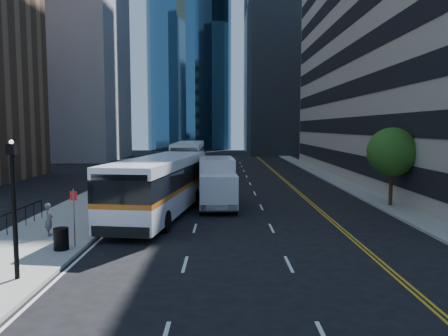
# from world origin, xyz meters

# --- Properties ---
(ground) EXTENTS (160.00, 160.00, 0.00)m
(ground) POSITION_xyz_m (0.00, 0.00, 0.00)
(ground) COLOR black
(ground) RESTS_ON ground
(sidewalk_west) EXTENTS (5.00, 90.00, 0.15)m
(sidewalk_west) POSITION_xyz_m (-10.50, 25.00, 0.07)
(sidewalk_west) COLOR gray
(sidewalk_west) RESTS_ON ground
(sidewalk_east) EXTENTS (2.00, 90.00, 0.15)m
(sidewalk_east) POSITION_xyz_m (9.00, 25.00, 0.07)
(sidewalk_east) COLOR gray
(sidewalk_east) RESTS_ON ground
(office_tower_north) EXTENTS (30.00, 28.00, 60.00)m
(office_tower_north) POSITION_xyz_m (18.00, 72.00, 30.00)
(office_tower_north) COLOR gray
(office_tower_north) RESTS_ON ground
(midrise_west) EXTENTS (18.00, 18.00, 35.00)m
(midrise_west) POSITION_xyz_m (-28.00, 52.00, 17.50)
(midrise_west) COLOR gray
(midrise_west) RESTS_ON ground
(street_tree) EXTENTS (3.20, 3.20, 5.10)m
(street_tree) POSITION_xyz_m (9.00, 8.00, 3.64)
(street_tree) COLOR #332114
(street_tree) RESTS_ON sidewalk_east
(lamp_post) EXTENTS (0.28, 0.28, 4.56)m
(lamp_post) POSITION_xyz_m (-9.00, -6.00, 2.72)
(lamp_post) COLOR black
(lamp_post) RESTS_ON sidewalk_west
(bus_front) EXTENTS (4.74, 13.72, 3.47)m
(bus_front) POSITION_xyz_m (-5.69, 5.29, 1.89)
(bus_front) COLOR white
(bus_front) RESTS_ON ground
(bus_rear) EXTENTS (3.12, 13.68, 3.52)m
(bus_rear) POSITION_xyz_m (-5.94, 29.41, 1.92)
(bus_rear) COLOR white
(bus_rear) RESTS_ON ground
(box_truck) EXTENTS (2.63, 6.77, 3.19)m
(box_truck) POSITION_xyz_m (-2.44, 8.21, 1.68)
(box_truck) COLOR silver
(box_truck) RESTS_ON ground
(trash_can) EXTENTS (0.62, 0.62, 0.92)m
(trash_can) POSITION_xyz_m (-8.79, -2.51, 0.61)
(trash_can) COLOR black
(trash_can) RESTS_ON sidewalk_west
(pedestrian) EXTENTS (0.54, 0.66, 1.56)m
(pedestrian) POSITION_xyz_m (-10.23, -0.13, 0.93)
(pedestrian) COLOR #505157
(pedestrian) RESTS_ON sidewalk_west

